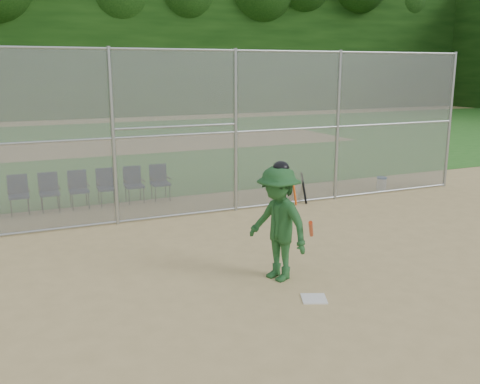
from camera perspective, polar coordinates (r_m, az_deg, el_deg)
name	(u,v)px	position (r m, az deg, el deg)	size (l,w,h in m)	color
ground	(302,288)	(8.98, 6.64, -10.18)	(100.00, 100.00, 0.00)	tan
grass_strip	(104,146)	(25.67, -14.35, 4.75)	(100.00, 100.00, 0.00)	#27651E
dirt_patch_far	(104,146)	(25.67, -14.35, 4.76)	(24.00, 24.00, 0.00)	tan
backstop_fence	(197,131)	(12.88, -4.58, 6.50)	(16.09, 0.09, 4.00)	gray
treeline	(89,26)	(27.47, -15.78, 16.70)	(81.00, 60.00, 11.00)	black
home_plate	(314,299)	(8.61, 7.90, -11.21)	(0.38, 0.38, 0.02)	silver
batter_at_plate	(278,223)	(9.01, 4.09, -3.34)	(1.17, 1.45, 2.05)	#205226
water_cooler	(382,183)	(16.44, 14.86, 0.91)	(0.30, 0.30, 0.38)	white
spare_bats	(299,188)	(14.31, 6.31, 0.38)	(0.36, 0.36, 0.82)	#D84C14
chair_2	(19,195)	(14.25, -22.53, -0.32)	(0.54, 0.52, 0.96)	#101D3D
chair_3	(49,193)	(14.28, -19.66, -0.05)	(0.54, 0.52, 0.96)	#101D3D
chair_4	(79,190)	(14.34, -16.80, 0.21)	(0.54, 0.52, 0.96)	#101D3D
chair_5	(107,187)	(14.45, -13.98, 0.48)	(0.54, 0.52, 0.96)	#101D3D
chair_6	(134,185)	(14.58, -11.21, 0.73)	(0.54, 0.52, 0.96)	#101D3D
chair_7	(160,183)	(14.76, -8.49, 0.98)	(0.54, 0.52, 0.96)	#101D3D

